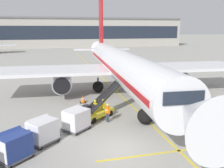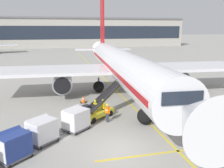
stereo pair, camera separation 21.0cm
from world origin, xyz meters
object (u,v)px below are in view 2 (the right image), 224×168
baggage_cart_lead (76,119)px  ground_crew_by_carts (74,117)px  baggage_cart_second (42,130)px  ground_crew_by_loader (103,107)px  belt_loader (98,108)px  ground_crew_marshaller (95,107)px  parked_airplane (120,65)px  baggage_cart_third (12,145)px  ground_crew_wingwalker (107,111)px  safety_cone_engine_keepout (83,99)px

baggage_cart_lead → ground_crew_by_carts: (-0.08, 0.38, -0.00)m
baggage_cart_second → ground_crew_by_loader: 6.92m
belt_loader → ground_crew_by_loader: 0.53m
baggage_cart_lead → ground_crew_by_loader: size_ratio=1.48×
baggage_cart_second → baggage_cart_lead: bearing=33.1°
belt_loader → baggage_cart_second: bearing=-139.5°
ground_crew_by_loader → ground_crew_marshaller: size_ratio=1.00×
parked_airplane → baggage_cart_third: size_ratio=16.63×
baggage_cart_second → ground_crew_wingwalker: 6.24m
baggage_cart_lead → ground_crew_marshaller: bearing=50.4°
baggage_cart_lead → ground_crew_by_loader: 3.80m
ground_crew_by_loader → safety_cone_engine_keepout: bearing=105.0°
safety_cone_engine_keepout → baggage_cart_second: bearing=-114.2°
ground_crew_by_carts → baggage_cart_second: bearing=-140.6°
safety_cone_engine_keepout → ground_crew_by_carts: bearing=-102.6°
parked_airplane → baggage_cart_third: (-11.11, -14.28, -2.69)m
ground_crew_by_loader → baggage_cart_third: bearing=-139.2°
parked_airplane → belt_loader: size_ratio=8.65×
ground_crew_by_loader → ground_crew_by_carts: size_ratio=1.00×
baggage_cart_second → baggage_cart_third: 2.61m
baggage_cart_lead → parked_airplane: bearing=57.5°
baggage_cart_third → parked_airplane: bearing=52.1°
baggage_cart_third → ground_crew_marshaller: (6.42, 6.17, -0.00)m
baggage_cart_second → baggage_cart_third: (-1.72, -1.96, 0.00)m
parked_airplane → baggage_cart_second: size_ratio=16.63×
baggage_cart_lead → safety_cone_engine_keepout: (1.52, 7.49, -0.62)m
baggage_cart_third → safety_cone_engine_keepout: baggage_cart_third is taller
ground_crew_by_loader → safety_cone_engine_keepout: 5.17m
ground_crew_marshaller → ground_crew_by_loader: bearing=2.3°
safety_cone_engine_keepout → belt_loader: bearing=-80.7°
baggage_cart_third → ground_crew_wingwalker: bearing=33.1°
parked_airplane → ground_crew_wingwalker: parked_airplane is taller
parked_airplane → safety_cone_engine_keepout: size_ratio=55.78×
parked_airplane → safety_cone_engine_keepout: (-5.25, -3.11, -3.32)m
baggage_cart_lead → safety_cone_engine_keepout: bearing=78.6°
baggage_cart_lead → ground_crew_by_carts: bearing=101.3°
baggage_cart_third → baggage_cart_second: bearing=48.7°
ground_crew_marshaller → ground_crew_wingwalker: size_ratio=1.00×
ground_crew_by_carts → safety_cone_engine_keepout: (1.59, 7.10, -0.62)m
ground_crew_marshaller → ground_crew_wingwalker: bearing=-58.0°
ground_crew_by_carts → safety_cone_engine_keepout: ground_crew_by_carts is taller
ground_crew_by_loader → ground_crew_by_carts: bearing=-143.7°
baggage_cart_lead → baggage_cart_third: bearing=-139.8°
baggage_cart_third → safety_cone_engine_keepout: 12.63m
ground_crew_by_carts → ground_crew_marshaller: bearing=44.6°
baggage_cart_third → ground_crew_by_carts: baggage_cart_third is taller
parked_airplane → baggage_cart_lead: parked_airplane is taller
belt_loader → ground_crew_by_carts: (-2.40, -2.13, 0.13)m
baggage_cart_third → ground_crew_by_carts: 5.89m
belt_loader → ground_crew_by_carts: bearing=-138.5°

